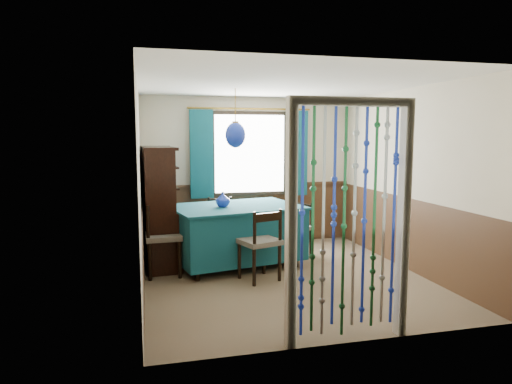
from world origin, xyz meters
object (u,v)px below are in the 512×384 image
object	(u,v)px
vase_table	(223,200)
chair_left	(161,237)
chair_near	(261,243)
sideboard	(159,223)
dining_table	(236,231)
chair_far	(221,224)
vase_sideboard	(162,197)
chair_right	(297,228)
bowl_shelf	(163,184)
pendant_lamp	(235,135)

from	to	relation	value
vase_table	chair_left	bearing A→B (deg)	-166.98
chair_near	sideboard	xyz separation A→B (m)	(-1.23, 1.13, 0.10)
dining_table	chair_left	bearing A→B (deg)	-179.01
chair_far	chair_left	xyz separation A→B (m)	(-0.97, -0.99, 0.05)
vase_table	vase_sideboard	world-z (taller)	vase_sideboard
chair_far	chair_right	bearing A→B (deg)	162.23
chair_far	bowl_shelf	world-z (taller)	bowl_shelf
sideboard	chair_left	bearing A→B (deg)	-94.24
chair_left	bowl_shelf	world-z (taller)	bowl_shelf
sideboard	pendant_lamp	size ratio (longest dim) A/B	2.08
sideboard	chair_near	bearing A→B (deg)	-46.62
chair_near	chair_far	size ratio (longest dim) A/B	1.07
chair_far	bowl_shelf	size ratio (longest dim) A/B	4.71
dining_table	chair_near	size ratio (longest dim) A/B	2.13
sideboard	pendant_lamp	xyz separation A→B (m)	(1.06, -0.36, 1.27)
dining_table	chair_far	distance (m)	0.77
chair_right	sideboard	distance (m)	2.09
sideboard	vase_table	distance (m)	1.02
chair_near	dining_table	bearing A→B (deg)	83.78
chair_right	pendant_lamp	distance (m)	1.77
chair_left	vase_sideboard	xyz separation A→B (m)	(0.06, 0.81, 0.44)
bowl_shelf	vase_sideboard	size ratio (longest dim) A/B	0.89
dining_table	chair_far	world-z (taller)	chair_far
pendant_lamp	bowl_shelf	bearing A→B (deg)	174.91
chair_right	vase_sideboard	world-z (taller)	vase_sideboard
vase_sideboard	chair_near	bearing A→B (deg)	-49.03
pendant_lamp	vase_sideboard	distance (m)	1.47
chair_far	chair_right	size ratio (longest dim) A/B	1.05
chair_left	dining_table	bearing A→B (deg)	101.03
pendant_lamp	vase_table	size ratio (longest dim) A/B	4.26
dining_table	vase_table	size ratio (longest dim) A/B	10.41
dining_table	chair_far	bearing A→B (deg)	85.70
chair_right	vase_sideboard	distance (m)	2.10
dining_table	bowl_shelf	distance (m)	1.22
chair_far	sideboard	world-z (taller)	sideboard
chair_right	vase_sideboard	xyz separation A→B (m)	(-2.02, 0.31, 0.51)
chair_left	chair_near	bearing A→B (deg)	65.04
sideboard	chair_far	bearing A→B (deg)	18.54
chair_right	bowl_shelf	world-z (taller)	bowl_shelf
chair_right	sideboard	bearing A→B (deg)	58.12
chair_near	bowl_shelf	distance (m)	1.60
sideboard	pendant_lamp	distance (m)	1.69
chair_far	sideboard	distance (m)	1.05
chair_near	chair_left	size ratio (longest dim) A/B	0.96
dining_table	bowl_shelf	size ratio (longest dim) A/B	10.74
sideboard	vase_sideboard	bearing A→B (deg)	70.54
chair_left	pendant_lamp	distance (m)	1.73
bowl_shelf	vase_table	bearing A→B (deg)	-8.74
chair_near	bowl_shelf	size ratio (longest dim) A/B	5.04
chair_right	vase_sideboard	bearing A→B (deg)	51.92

